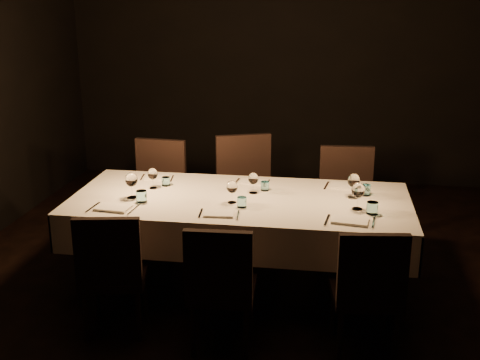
# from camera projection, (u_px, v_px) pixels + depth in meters

# --- Properties ---
(room) EXTENTS (5.01, 6.01, 3.01)m
(room) POSITION_uv_depth(u_px,v_px,m) (240.00, 100.00, 4.27)
(room) COLOR black
(room) RESTS_ON ground
(dining_table) EXTENTS (2.52, 1.12, 0.76)m
(dining_table) POSITION_uv_depth(u_px,v_px,m) (240.00, 207.00, 4.51)
(dining_table) COLOR black
(dining_table) RESTS_ON ground
(chair_near_left) EXTENTS (0.49, 0.49, 0.88)m
(chair_near_left) POSITION_uv_depth(u_px,v_px,m) (112.00, 268.00, 3.96)
(chair_near_left) COLOR black
(chair_near_left) RESTS_ON ground
(place_setting_near_left) EXTENTS (0.36, 0.42, 0.20)m
(place_setting_near_left) POSITION_uv_depth(u_px,v_px,m) (128.00, 192.00, 4.38)
(place_setting_near_left) COLOR silver
(place_setting_near_left) RESTS_ON dining_table
(chair_near_center) EXTENTS (0.44, 0.44, 0.87)m
(chair_near_center) POSITION_uv_depth(u_px,v_px,m) (221.00, 282.00, 3.77)
(chair_near_center) COLOR black
(chair_near_center) RESTS_ON ground
(place_setting_near_center) EXTENTS (0.31, 0.40, 0.17)m
(place_setting_near_center) POSITION_uv_depth(u_px,v_px,m) (231.00, 198.00, 4.27)
(place_setting_near_center) COLOR silver
(place_setting_near_center) RESTS_ON dining_table
(chair_near_right) EXTENTS (0.47, 0.47, 0.88)m
(chair_near_right) POSITION_uv_depth(u_px,v_px,m) (368.00, 286.00, 3.72)
(chair_near_right) COLOR black
(chair_near_right) RESTS_ON ground
(place_setting_near_right) EXTENTS (0.37, 0.42, 0.20)m
(place_setting_near_right) POSITION_uv_depth(u_px,v_px,m) (359.00, 203.00, 4.14)
(place_setting_near_right) COLOR silver
(place_setting_near_right) RESTS_ON dining_table
(chair_far_left) EXTENTS (0.50, 0.50, 0.97)m
(chair_far_left) POSITION_uv_depth(u_px,v_px,m) (157.00, 190.00, 5.41)
(chair_far_left) COLOR black
(chair_far_left) RESTS_ON ground
(place_setting_far_left) EXTENTS (0.30, 0.39, 0.16)m
(place_setting_far_left) POSITION_uv_depth(u_px,v_px,m) (157.00, 177.00, 4.78)
(place_setting_far_left) COLOR silver
(place_setting_far_left) RESTS_ON dining_table
(chair_far_center) EXTENTS (0.63, 0.63, 1.03)m
(chair_far_center) POSITION_uv_depth(u_px,v_px,m) (246.00, 189.00, 5.33)
(chair_far_center) COLOR black
(chair_far_center) RESTS_ON ground
(place_setting_far_center) EXTENTS (0.30, 0.39, 0.16)m
(place_setting_far_center) POSITION_uv_depth(u_px,v_px,m) (256.00, 181.00, 4.66)
(place_setting_far_center) COLOR silver
(place_setting_far_center) RESTS_ON dining_table
(chair_far_right) EXTENTS (0.49, 0.49, 0.96)m
(chair_far_right) POSITION_uv_depth(u_px,v_px,m) (346.00, 198.00, 5.19)
(chair_far_right) COLOR black
(chair_far_right) RESTS_ON ground
(place_setting_far_right) EXTENTS (0.36, 0.41, 0.19)m
(place_setting_far_right) POSITION_uv_depth(u_px,v_px,m) (354.00, 185.00, 4.55)
(place_setting_far_right) COLOR silver
(place_setting_far_right) RESTS_ON dining_table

